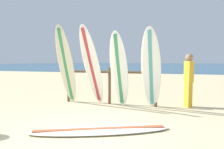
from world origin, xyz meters
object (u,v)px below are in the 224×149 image
surfboard_leaning_left (92,67)px  surfboard_lying_on_sand (100,130)px  surfboard_rack (110,80)px  surfboard_leaning_far_left (66,66)px  surfboard_leaning_center (151,69)px  small_boat_offshore (96,68)px  beachgoer_standing (189,78)px  surfboard_leaning_center_left (119,70)px

surfboard_leaning_left → surfboard_lying_on_sand: (0.97, -2.08, -1.18)m
surfboard_rack → surfboard_leaning_far_left: 1.45m
surfboard_leaning_center → small_boat_offshore: size_ratio=1.01×
surfboard_leaning_center → beachgoer_standing: (1.07, 0.57, -0.28)m
surfboard_leaning_left → surfboard_leaning_center: 1.78m
surfboard_lying_on_sand → surfboard_leaning_center_left: bearing=93.5°
surfboard_leaning_far_left → beachgoer_standing: surfboard_leaning_far_left is taller
surfboard_leaning_far_left → beachgoer_standing: bearing=9.8°
surfboard_rack → surfboard_leaning_far_left: bearing=-162.2°
surfboard_rack → beachgoer_standing: bearing=5.3°
surfboard_leaning_center → surfboard_leaning_left: bearing=-178.4°
surfboard_lying_on_sand → surfboard_leaning_far_left: bearing=131.7°
surfboard_lying_on_sand → beachgoer_standing: (1.88, 2.70, 0.85)m
surfboard_leaning_far_left → surfboard_leaning_center_left: (1.70, 0.08, -0.11)m
surfboard_leaning_center → surfboard_lying_on_sand: size_ratio=0.83×
surfboard_leaning_center → surfboard_lying_on_sand: (-0.81, -2.13, -1.13)m
surfboard_leaning_far_left → surfboard_leaning_center: (2.64, 0.07, -0.08)m
surfboard_leaning_center_left → surfboard_leaning_center: (0.94, -0.01, 0.03)m
surfboard_rack → beachgoer_standing: 2.41m
surfboard_leaning_far_left → surfboard_lying_on_sand: (1.83, -2.06, -1.20)m
surfboard_leaning_far_left → beachgoer_standing: 3.78m
surfboard_leaning_left → surfboard_lying_on_sand: bearing=-65.0°
surfboard_rack → surfboard_leaning_left: bearing=-138.0°
surfboard_leaning_center → surfboard_lying_on_sand: surfboard_leaning_center is taller
surfboard_leaning_center_left → surfboard_leaning_left: bearing=-175.9°
surfboard_leaning_left → surfboard_rack: bearing=42.0°
surfboard_leaning_center_left → beachgoer_standing: 2.10m
surfboard_leaning_center_left → small_boat_offshore: surfboard_leaning_center_left is taller
surfboard_leaning_far_left → surfboard_lying_on_sand: bearing=-48.3°
surfboard_leaning_center → surfboard_lying_on_sand: bearing=-110.8°
surfboard_rack → surfboard_leaning_center: size_ratio=1.30×
surfboard_lying_on_sand → small_boat_offshore: size_ratio=1.21×
surfboard_leaning_center → beachgoer_standing: size_ratio=1.45×
surfboard_leaning_left → surfboard_leaning_center_left: size_ratio=1.08×
surfboard_leaning_center_left → beachgoer_standing: bearing=15.6°
surfboard_rack → surfboard_lying_on_sand: size_ratio=1.08×
surfboard_leaning_center_left → small_boat_offshore: bearing=111.6°
small_boat_offshore → surfboard_leaning_center_left: bearing=-68.4°
surfboard_rack → beachgoer_standing: (2.40, 0.22, 0.11)m
surfboard_leaning_left → small_boat_offshore: bearing=109.8°
surfboard_leaning_center_left → small_boat_offshore: (-9.35, 23.62, -0.87)m
surfboard_lying_on_sand → small_boat_offshore: (-9.48, 25.76, 0.22)m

